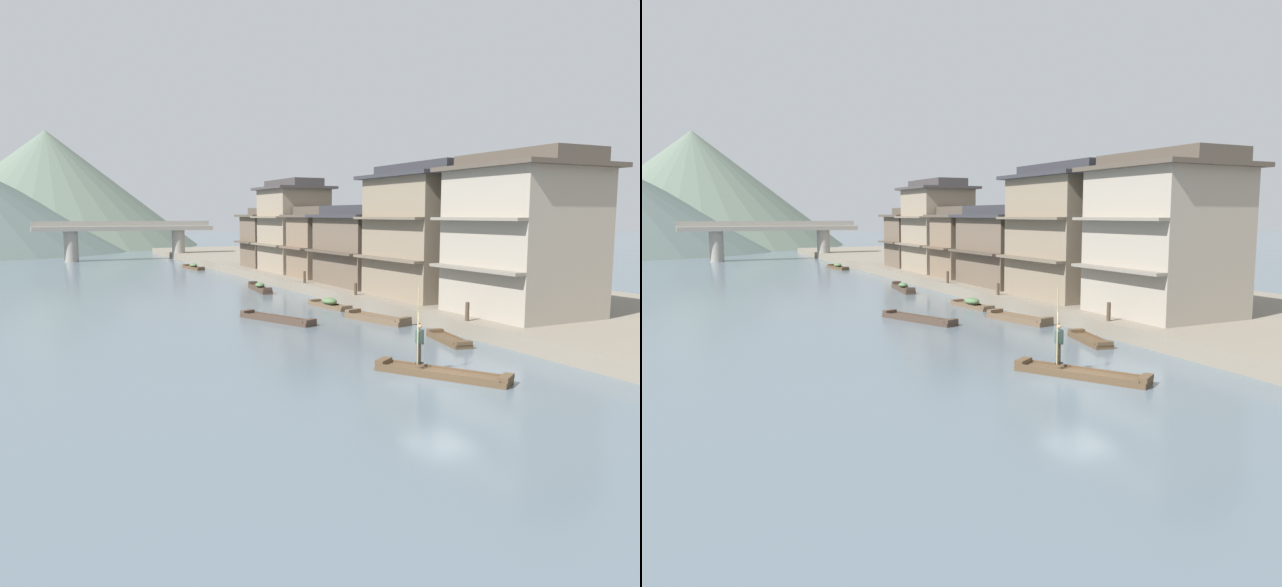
# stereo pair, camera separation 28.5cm
# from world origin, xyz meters

# --- Properties ---
(ground_plane) EXTENTS (400.00, 400.00, 0.00)m
(ground_plane) POSITION_xyz_m (0.00, 0.00, 0.00)
(ground_plane) COLOR slate
(riverbank_right) EXTENTS (18.00, 110.00, 0.79)m
(riverbank_right) POSITION_xyz_m (15.34, 30.00, 0.40)
(riverbank_right) COLOR slate
(riverbank_right) RESTS_ON ground
(boat_foreground_poled) EXTENTS (3.62, 4.99, 0.41)m
(boat_foreground_poled) POSITION_xyz_m (0.50, 0.52, 0.13)
(boat_foreground_poled) COLOR brown
(boat_foreground_poled) RESTS_ON ground
(boatman_person) EXTENTS (0.50, 0.41, 3.04)m
(boatman_person) POSITION_xyz_m (-0.01, 1.31, 1.41)
(boatman_person) COLOR black
(boatman_person) RESTS_ON boat_foreground_poled
(boat_moored_nearest) EXTENTS (1.67, 3.64, 0.36)m
(boat_moored_nearest) POSITION_xyz_m (4.89, 5.72, 0.13)
(boat_moored_nearest) COLOR brown
(boat_moored_nearest) RESTS_ON ground
(boat_moored_second) EXTENTS (2.19, 4.57, 0.49)m
(boat_moored_second) POSITION_xyz_m (4.85, 12.34, 0.16)
(boat_moored_second) COLOR brown
(boat_moored_second) RESTS_ON ground
(boat_moored_third) EXTENTS (2.96, 5.41, 0.41)m
(boat_moored_third) POSITION_xyz_m (-0.39, 14.98, 0.13)
(boat_moored_third) COLOR #423328
(boat_moored_third) RESTS_ON ground
(boat_moored_far) EXTENTS (1.45, 4.89, 0.66)m
(boat_moored_far) POSITION_xyz_m (4.51, 52.29, 0.22)
(boat_moored_far) COLOR brown
(boat_moored_far) RESTS_ON ground
(boat_midriver_drifting) EXTENTS (1.44, 5.33, 0.69)m
(boat_midriver_drifting) POSITION_xyz_m (3.94, 29.22, 0.23)
(boat_midriver_drifting) COLOR #423328
(boat_midriver_drifting) RESTS_ON ground
(boat_midriver_upstream) EXTENTS (1.43, 4.19, 0.67)m
(boat_midriver_upstream) POSITION_xyz_m (4.86, 18.46, 0.23)
(boat_midriver_upstream) COLOR brown
(boat_midriver_upstream) RESTS_ON ground
(house_waterfront_nearest) EXTENTS (7.11, 7.63, 8.74)m
(house_waterfront_nearest) POSITION_xyz_m (10.74, 7.00, 5.09)
(house_waterfront_nearest) COLOR gray
(house_waterfront_nearest) RESTS_ON riverbank_right
(house_waterfront_second) EXTENTS (7.00, 8.22, 8.74)m
(house_waterfront_second) POSITION_xyz_m (10.68, 15.53, 5.08)
(house_waterfront_second) COLOR #7F705B
(house_waterfront_second) RESTS_ON riverbank_right
(house_waterfront_tall) EXTENTS (5.15, 8.31, 6.14)m
(house_waterfront_tall) POSITION_xyz_m (9.76, 23.45, 3.79)
(house_waterfront_tall) COLOR brown
(house_waterfront_tall) RESTS_ON riverbank_right
(house_waterfront_narrow) EXTENTS (5.41, 5.44, 6.14)m
(house_waterfront_narrow) POSITION_xyz_m (9.89, 30.34, 3.81)
(house_waterfront_narrow) COLOR #75604C
(house_waterfront_narrow) RESTS_ON riverbank_right
(house_waterfront_far) EXTENTS (6.10, 7.54, 8.74)m
(house_waterfront_far) POSITION_xyz_m (10.23, 36.61, 5.09)
(house_waterfront_far) COLOR gray
(house_waterfront_far) RESTS_ON riverbank_right
(house_waterfront_end) EXTENTS (6.65, 5.62, 6.14)m
(house_waterfront_end) POSITION_xyz_m (10.51, 42.83, 3.81)
(house_waterfront_end) COLOR brown
(house_waterfront_end) RESTS_ON riverbank_right
(mooring_post_dock_near) EXTENTS (0.20, 0.20, 0.97)m
(mooring_post_dock_near) POSITION_xyz_m (6.69, 6.53, 1.28)
(mooring_post_dock_near) COLOR #473828
(mooring_post_dock_near) RESTS_ON riverbank_right
(mooring_post_dock_mid) EXTENTS (0.20, 0.20, 0.80)m
(mooring_post_dock_mid) POSITION_xyz_m (6.69, 18.14, 1.19)
(mooring_post_dock_mid) COLOR #473828
(mooring_post_dock_mid) RESTS_ON riverbank_right
(mooring_post_dock_far) EXTENTS (0.20, 0.20, 0.95)m
(mooring_post_dock_far) POSITION_xyz_m (6.69, 26.40, 1.27)
(mooring_post_dock_far) COLOR #473828
(mooring_post_dock_far) RESTS_ON riverbank_right
(stone_bridge) EXTENTS (23.86, 2.40, 5.35)m
(stone_bridge) POSITION_xyz_m (0.00, 70.36, 3.47)
(stone_bridge) COLOR gray
(stone_bridge) RESTS_ON ground
(hill_far_west) EXTENTS (57.64, 57.64, 22.69)m
(hill_far_west) POSITION_xyz_m (-7.31, 116.77, 11.34)
(hill_far_west) COLOR #5B6B5B
(hill_far_west) RESTS_ON ground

